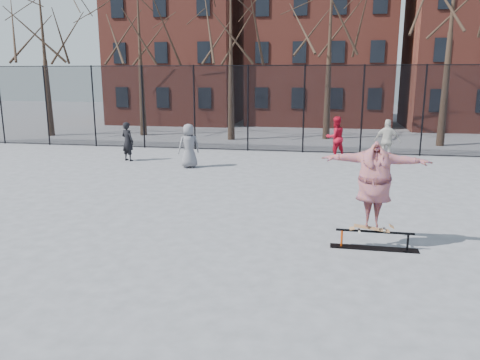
% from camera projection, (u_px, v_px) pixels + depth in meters
% --- Properties ---
extents(ground, '(100.00, 100.00, 0.00)m').
position_uv_depth(ground, '(207.00, 251.00, 9.58)').
color(ground, '#5E5E63').
extents(skate_rail, '(1.79, 0.27, 0.39)m').
position_uv_depth(skate_rail, '(374.00, 242.00, 9.71)').
color(skate_rail, black).
rests_on(skate_rail, ground).
extents(skateboard, '(0.77, 0.18, 0.09)m').
position_uv_depth(skateboard, '(372.00, 228.00, 9.66)').
color(skateboard, '#A67542').
rests_on(skateboard, skate_rail).
extents(skater, '(2.19, 0.68, 1.76)m').
position_uv_depth(skater, '(374.00, 185.00, 9.46)').
color(skater, '#683990').
rests_on(skater, skateboard).
extents(bystander_grey, '(0.99, 0.89, 1.71)m').
position_uv_depth(bystander_grey, '(189.00, 146.00, 18.10)').
color(bystander_grey, slate).
rests_on(bystander_grey, ground).
extents(bystander_black, '(0.70, 0.59, 1.63)m').
position_uv_depth(bystander_black, '(128.00, 142.00, 19.55)').
color(bystander_black, black).
rests_on(bystander_black, ground).
extents(bystander_red, '(1.09, 1.01, 1.80)m').
position_uv_depth(bystander_red, '(335.00, 137.00, 20.19)').
color(bystander_red, red).
rests_on(bystander_red, ground).
extents(bystander_white, '(1.11, 0.66, 1.77)m').
position_uv_depth(bystander_white, '(387.00, 141.00, 19.22)').
color(bystander_white, beige).
rests_on(bystander_white, ground).
extents(fence, '(34.03, 0.07, 4.00)m').
position_uv_depth(fence, '(277.00, 108.00, 21.60)').
color(fence, black).
rests_on(fence, ground).
extents(tree_row, '(33.66, 7.46, 10.67)m').
position_uv_depth(tree_row, '(283.00, 0.00, 24.45)').
color(tree_row, black).
rests_on(tree_row, ground).
extents(rowhouses, '(29.00, 7.00, 13.00)m').
position_uv_depth(rowhouses, '(309.00, 38.00, 33.04)').
color(rowhouses, maroon).
rests_on(rowhouses, ground).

